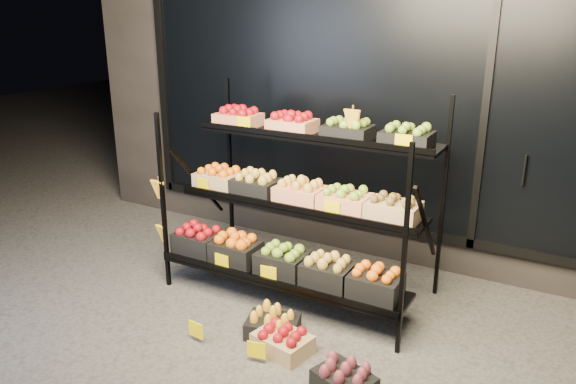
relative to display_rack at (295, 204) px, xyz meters
The scene contains 8 objects.
ground 0.99m from the display_rack, 88.42° to the right, with size 24.00×24.00×0.00m, color #514F4C.
building 2.21m from the display_rack, 89.52° to the left, with size 6.00×2.08×3.50m.
display_rack is the anchor object (origin of this frame).
tag_floor_a 1.26m from the display_rack, 104.53° to the right, with size 0.13×0.01×0.12m, color #EDCD00.
tag_floor_b 1.26m from the display_rack, 76.03° to the right, with size 0.13×0.01×0.12m, color #EDCD00.
floor_crate_midleft 0.97m from the display_rack, 75.38° to the right, with size 0.44×0.37×0.19m.
floor_crate_midright 1.11m from the display_rack, 67.10° to the right, with size 0.42×0.35×0.19m.
floor_crate_right 1.49m from the display_rack, 47.99° to the right, with size 0.43×0.37×0.19m.
Camera 1 is at (1.99, -3.12, 2.30)m, focal length 35.00 mm.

